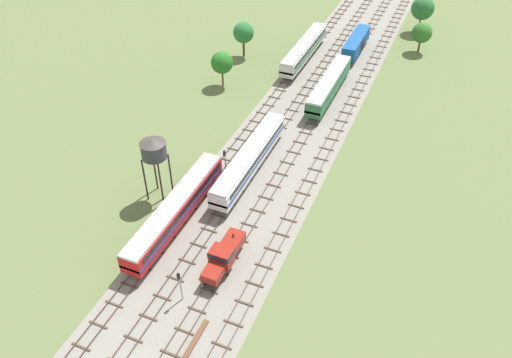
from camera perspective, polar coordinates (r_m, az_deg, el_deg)
name	(u,v)px	position (r m, az deg, el deg)	size (l,w,h in m)	color
ground_plane	(305,112)	(91.80, 5.57, 7.57)	(480.00, 480.00, 0.00)	#5B6B3D
ballast_bed	(305,112)	(91.80, 5.57, 7.57)	(17.77, 176.00, 0.01)	gray
track_far_left	(271,101)	(94.43, 1.77, 8.82)	(2.40, 126.00, 0.29)	#47382D
track_left	(295,106)	(93.12, 4.42, 8.24)	(2.40, 126.00, 0.29)	#47382D
track_centre_left	(319,111)	(92.03, 7.14, 7.63)	(2.40, 126.00, 0.29)	#47382D
track_centre	(344,117)	(91.15, 9.90, 6.99)	(2.40, 126.00, 0.29)	#47382D
shunter_loco_centre_left_nearest	(223,255)	(62.08, -3.71, -8.63)	(2.74, 8.46, 3.10)	maroon
passenger_coach_far_left_near	(176,209)	(67.82, -9.07, -3.33)	(2.96, 22.00, 3.80)	red
passenger_coach_left_mid	(250,158)	(75.65, -0.71, 2.42)	(2.96, 22.00, 3.80)	white
diesel_railcar_centre_left_midfar	(329,85)	(95.56, 8.28, 10.51)	(2.96, 20.50, 3.80)	#286638
passenger_coach_far_left_far	(304,49)	(108.83, 5.49, 14.47)	(2.96, 22.00, 3.80)	beige
freight_boxcar_centre_left_farther	(356,43)	(113.48, 11.27, 14.89)	(2.87, 14.00, 3.60)	#194C8C
water_tower	(154,150)	(69.08, -11.53, 3.25)	(3.62, 3.62, 9.86)	#2D2826
signal_post_nearest	(180,282)	(58.51, -8.62, -11.51)	(0.28, 0.47, 4.78)	gray
signal_post_near	(225,162)	(73.12, -3.52, 1.92)	(0.28, 0.47, 5.88)	gray
lineside_tree_0	(222,63)	(97.73, -3.88, 13.01)	(4.20, 4.20, 6.97)	#4C331E
lineside_tree_1	(423,8)	(126.52, 18.36, 17.87)	(5.18, 5.18, 8.27)	#4C331E
lineside_tree_2	(243,33)	(109.07, -1.43, 16.24)	(4.35, 4.35, 7.51)	#4C331E
lineside_tree_3	(422,33)	(116.77, 18.28, 15.45)	(4.29, 4.29, 6.54)	#4C331E
spare_rail_bundle	(185,358)	(56.44, -8.07, -19.41)	(0.60, 10.00, 0.24)	brown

